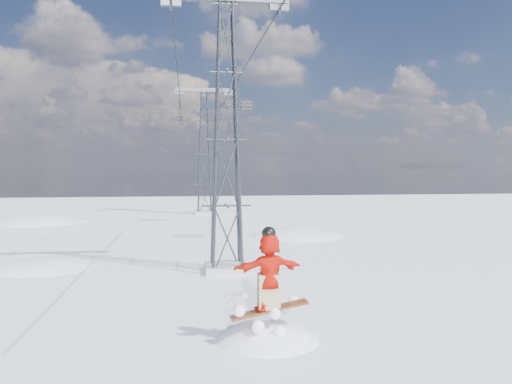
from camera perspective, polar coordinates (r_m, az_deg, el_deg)
ground at (r=13.38m, az=-4.06°, el=-16.23°), size 120.00×120.00×0.00m
snow_terrain at (r=36.83m, az=-14.30°, el=-19.42°), size 39.00×37.00×22.00m
lift_tower_near at (r=20.70m, az=-3.42°, el=5.94°), size 5.20×1.80×11.43m
lift_tower_far at (r=45.64m, az=-5.92°, el=4.32°), size 5.20×1.80×11.43m
haul_cables at (r=32.78m, az=-5.10°, el=14.33°), size 4.46×51.00×0.06m
lift_chair_mid at (r=37.31m, az=-2.03°, el=9.81°), size 2.04×0.59×2.53m
lift_chair_far at (r=48.07m, az=-8.69°, el=8.22°), size 2.05×0.59×2.55m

